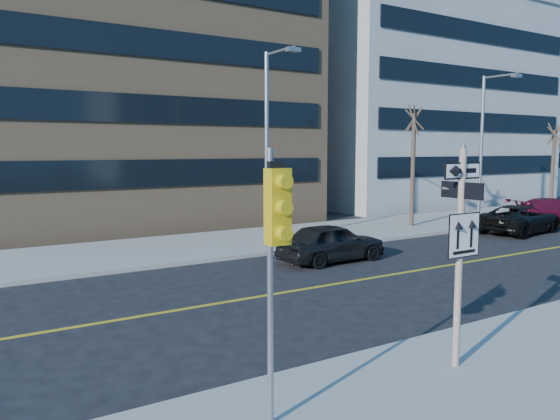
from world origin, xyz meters
TOP-DOWN VIEW (x-y plane):
  - ground at (0.00, 0.00)m, footprint 120.00×120.00m
  - far_sidewalk at (18.00, 12.00)m, footprint 66.00×6.00m
  - road_centerline at (12.00, 4.00)m, footprint 40.00×0.14m
  - sign_pole at (0.00, -2.51)m, footprint 0.92×0.92m
  - traffic_signal at (-4.00, -2.66)m, footprint 0.32×0.45m
  - parked_car_a at (4.23, 6.75)m, footprint 1.84×4.29m
  - parked_car_c at (16.33, 7.27)m, footprint 2.96×5.27m
  - parked_car_d at (20.24, 7.69)m, footprint 3.75×5.64m
  - streetlight_a at (4.00, 10.76)m, footprint 0.55×2.25m
  - streetlight_b at (18.00, 10.76)m, footprint 0.55×2.25m
  - street_tree_west at (13.00, 11.30)m, footprint 1.80×1.80m
  - street_tree_east at (26.00, 11.60)m, footprint 1.80×1.80m
  - building_brick at (2.00, 25.00)m, footprint 18.00×18.00m
  - building_grey_mid at (24.00, 24.00)m, footprint 20.00×16.00m
  - building_grey_far at (45.00, 27.00)m, footprint 18.00×18.00m

SIDE VIEW (x-z plane):
  - ground at x=0.00m, z-range 0.00..0.00m
  - road_centerline at x=12.00m, z-range 0.00..0.01m
  - far_sidewalk at x=18.00m, z-range 0.00..0.15m
  - parked_car_c at x=16.33m, z-range 0.00..1.39m
  - parked_car_a at x=4.23m, z-range 0.00..1.44m
  - parked_car_d at x=20.24m, z-range 0.00..1.52m
  - sign_pole at x=0.00m, z-range 0.41..4.47m
  - traffic_signal at x=-4.00m, z-range 1.03..5.03m
  - streetlight_a at x=4.00m, z-range 0.76..8.76m
  - streetlight_b at x=18.00m, z-range 0.76..8.76m
  - street_tree_east at x=26.00m, z-range 2.07..7.82m
  - street_tree_west at x=13.00m, z-range 2.35..8.70m
  - building_grey_mid at x=24.00m, z-range 0.00..15.00m
  - building_grey_far at x=45.00m, z-range 0.00..16.00m
  - building_brick at x=2.00m, z-range 0.00..18.00m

